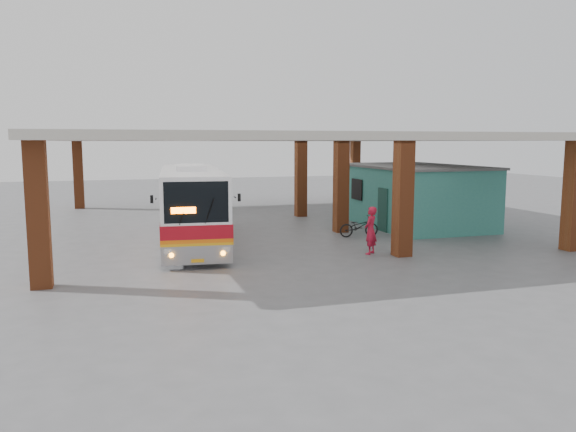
{
  "coord_description": "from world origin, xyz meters",
  "views": [
    {
      "loc": [
        -7.37,
        -21.7,
        4.31
      ],
      "look_at": [
        -0.59,
        0.0,
        1.29
      ],
      "focal_mm": 35.0,
      "sensor_mm": 36.0,
      "label": 1
    }
  ],
  "objects_px": {
    "coach_bus": "(191,203)",
    "pedestrian": "(371,230)",
    "red_chair": "(343,212)",
    "motorcycle": "(359,226)"
  },
  "relations": [
    {
      "from": "coach_bus",
      "to": "pedestrian",
      "type": "height_order",
      "value": "coach_bus"
    },
    {
      "from": "coach_bus",
      "to": "red_chair",
      "type": "height_order",
      "value": "coach_bus"
    },
    {
      "from": "red_chair",
      "to": "coach_bus",
      "type": "bearing_deg",
      "value": -129.22
    },
    {
      "from": "motorcycle",
      "to": "red_chair",
      "type": "bearing_deg",
      "value": -12.14
    },
    {
      "from": "coach_bus",
      "to": "pedestrian",
      "type": "relative_size",
      "value": 6.36
    },
    {
      "from": "coach_bus",
      "to": "motorcycle",
      "type": "distance_m",
      "value": 7.61
    },
    {
      "from": "coach_bus",
      "to": "red_chair",
      "type": "bearing_deg",
      "value": 33.77
    },
    {
      "from": "pedestrian",
      "to": "red_chair",
      "type": "distance_m",
      "value": 10.26
    },
    {
      "from": "pedestrian",
      "to": "motorcycle",
      "type": "bearing_deg",
      "value": -151.07
    },
    {
      "from": "coach_bus",
      "to": "motorcycle",
      "type": "bearing_deg",
      "value": -3.05
    }
  ]
}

